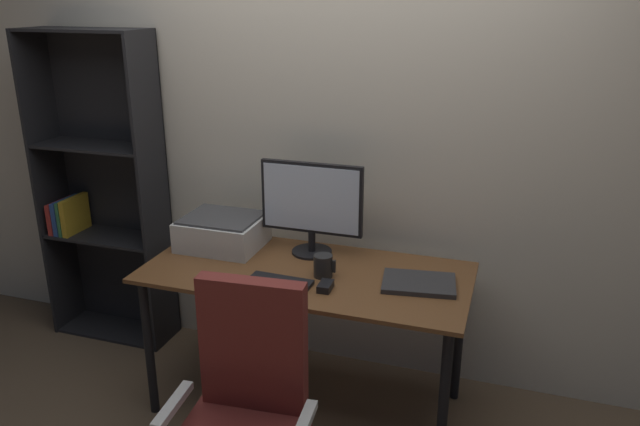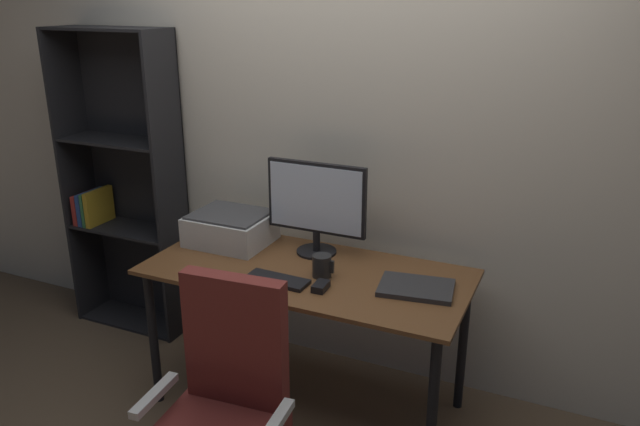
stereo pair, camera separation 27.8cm
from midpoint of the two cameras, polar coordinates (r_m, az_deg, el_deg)
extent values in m
plane|color=brown|center=(3.27, -3.74, -17.23)|extent=(12.00, 12.00, 0.00)
cube|color=beige|center=(3.18, -0.73, 7.60)|extent=(6.40, 0.10, 2.60)
cube|color=brown|center=(2.90, -4.05, -5.58)|extent=(1.52, 0.70, 0.02)
cylinder|color=black|center=(3.17, -18.05, -11.82)|extent=(0.04, 0.04, 0.72)
cylinder|color=black|center=(2.68, 8.33, -17.28)|extent=(0.04, 0.04, 0.72)
cylinder|color=black|center=(3.58, -12.65, -7.45)|extent=(0.04, 0.04, 0.72)
cylinder|color=black|center=(3.16, 10.27, -11.17)|extent=(0.04, 0.04, 0.72)
cylinder|color=black|center=(3.08, -3.34, -3.63)|extent=(0.20, 0.20, 0.01)
cylinder|color=black|center=(3.06, -3.36, -2.67)|extent=(0.04, 0.04, 0.10)
cube|color=black|center=(2.98, -3.44, 1.35)|extent=(0.51, 0.03, 0.35)
cube|color=silver|center=(2.97, -3.55, 1.27)|extent=(0.48, 0.01, 0.32)
cube|color=black|center=(2.77, -6.61, -6.41)|extent=(0.29, 0.12, 0.02)
cube|color=black|center=(2.70, -2.45, -6.86)|extent=(0.06, 0.10, 0.03)
cylinder|color=black|center=(2.81, -2.55, -4.96)|extent=(0.09, 0.09, 0.10)
cube|color=black|center=(2.79, -1.55, -5.01)|extent=(0.02, 0.01, 0.06)
cube|color=#2D2D30|center=(2.76, 6.29, -6.53)|extent=(0.35, 0.27, 0.02)
cube|color=silver|center=(3.20, -11.47, -1.81)|extent=(0.40, 0.34, 0.15)
cube|color=#424244|center=(3.17, -11.57, -0.45)|extent=(0.37, 0.31, 0.01)
cube|color=maroon|center=(2.33, -9.72, -12.00)|extent=(0.40, 0.10, 0.52)
cube|color=silver|center=(2.38, -16.90, -16.77)|extent=(0.06, 0.26, 0.03)
cube|color=black|center=(3.99, -25.49, 2.18)|extent=(0.02, 0.28, 1.79)
cube|color=black|center=(3.55, -17.23, 1.27)|extent=(0.02, 0.28, 1.79)
cube|color=black|center=(3.86, -20.37, 2.34)|extent=(0.72, 0.01, 1.79)
cube|color=black|center=(4.10, -20.05, -10.14)|extent=(0.68, 0.26, 0.02)
cube|color=black|center=(3.85, -21.11, -2.06)|extent=(0.68, 0.26, 0.02)
cube|color=black|center=(3.70, -22.12, 5.73)|extent=(0.68, 0.26, 0.02)
cube|color=black|center=(3.61, -23.40, 15.29)|extent=(0.68, 0.26, 0.02)
cube|color=#B22D28|center=(4.00, -24.67, -0.23)|extent=(0.03, 0.22, 0.18)
cube|color=#28478C|center=(3.97, -24.30, -0.20)|extent=(0.03, 0.22, 0.20)
cube|color=#337242|center=(3.95, -23.96, -0.19)|extent=(0.02, 0.22, 0.21)
cube|color=gold|center=(3.93, -23.62, -0.18)|extent=(0.03, 0.22, 0.22)
camera|label=1|loc=(0.14, -92.86, -1.01)|focal=34.58mm
camera|label=2|loc=(0.14, 87.14, 1.01)|focal=34.58mm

